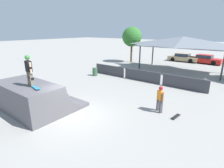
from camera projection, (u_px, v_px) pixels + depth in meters
ground_plane at (75, 115)px, 10.08m from camera, size 160.00×160.00×0.00m
quarter_pipe_ramp at (33, 98)px, 10.58m from camera, size 4.47×3.88×1.74m
skater_on_deck at (29, 69)px, 9.36m from camera, size 0.74×0.29×1.71m
skateboard_on_deck at (36, 88)px, 9.18m from camera, size 0.80×0.35×0.09m
bystander_walking at (160, 97)px, 10.27m from camera, size 0.56×0.46×1.60m
skateboard_on_ground at (176, 117)px, 9.81m from camera, size 0.30×0.82×0.09m
barrier_fence at (142, 76)px, 16.72m from camera, size 11.64×0.12×1.05m
pavilion_shelter at (183, 42)px, 19.94m from camera, size 10.48×4.36×4.02m
tree_far_back at (132, 37)px, 25.55m from camera, size 2.83×2.83×5.18m
trash_bin at (95, 72)px, 18.73m from camera, size 0.52×0.52×0.85m
parked_car_tan at (183, 58)px, 27.14m from camera, size 4.37×1.77×1.27m
parked_car_red at (205, 59)px, 25.56m from camera, size 4.60×2.09×1.27m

